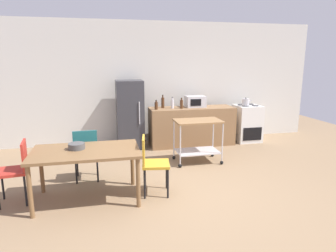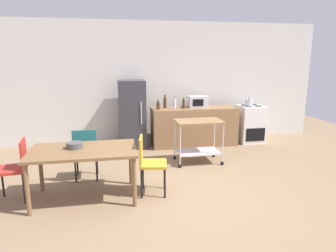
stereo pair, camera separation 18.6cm
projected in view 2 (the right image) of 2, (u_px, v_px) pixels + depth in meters
The scene contains 17 objects.
ground_plane at pixel (182, 194), 4.55m from camera, with size 12.00×12.00×0.00m, color #8C7051.
back_wall at pixel (153, 83), 7.30m from camera, with size 8.40×0.12×2.90m, color silver.
kitchen_counter at pixel (194, 126), 7.11m from camera, with size 2.00×0.64×0.90m, color olive.
dining_table at pixel (84, 155), 4.28m from camera, with size 1.50×0.90×0.75m.
chair_mustard at pixel (149, 161), 4.47m from camera, with size 0.46×0.46×0.89m.
chair_teal at pixel (85, 150), 5.00m from camera, with size 0.41×0.41×0.89m.
chair_red at pixel (16, 166), 4.26m from camera, with size 0.44×0.44×0.89m.
stove_oven at pixel (250, 124), 7.38m from camera, with size 0.60×0.61×0.92m.
refrigerator at pixel (132, 114), 6.87m from camera, with size 0.60×0.63×1.55m.
kitchen_cart at pixel (198, 134), 5.85m from camera, with size 0.91×0.57×0.85m.
bottle_soda at pixel (158, 106), 6.74m from camera, with size 0.07×0.07×0.21m.
bottle_vinegar at pixel (165, 102), 6.95m from camera, with size 0.07×0.07×0.31m.
bottle_sesame_oil at pixel (175, 104), 6.88m from camera, with size 0.07×0.07×0.26m.
bottle_sparkling_water at pixel (184, 104), 6.86m from camera, with size 0.07×0.07×0.25m.
microwave at pixel (198, 102), 7.08m from camera, with size 0.46×0.35×0.26m.
fruit_bowl at pixel (75, 145), 4.31m from camera, with size 0.23×0.23×0.09m, color #4C4C4C.
kettle at pixel (249, 102), 7.15m from camera, with size 0.24×0.17×0.19m.
Camera 2 is at (-0.98, -4.10, 2.00)m, focal length 31.94 mm.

